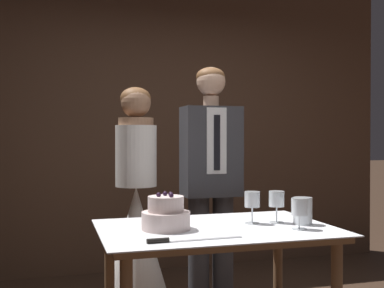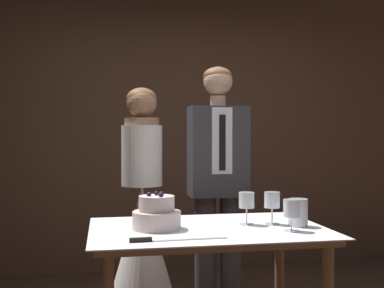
{
  "view_description": "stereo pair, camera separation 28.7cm",
  "coord_description": "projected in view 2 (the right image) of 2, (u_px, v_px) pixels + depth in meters",
  "views": [
    {
      "loc": [
        -0.97,
        -2.37,
        1.26
      ],
      "look_at": [
        -0.16,
        0.43,
        1.22
      ],
      "focal_mm": 45.0,
      "sensor_mm": 36.0,
      "label": 1
    },
    {
      "loc": [
        -0.69,
        -2.44,
        1.26
      ],
      "look_at": [
        -0.16,
        0.43,
        1.22
      ],
      "focal_mm": 45.0,
      "sensor_mm": 36.0,
      "label": 2
    }
  ],
  "objects": [
    {
      "name": "hurricane_candle",
      "position": [
        298.0,
        213.0,
        2.51
      ],
      "size": [
        0.1,
        0.1,
        0.14
      ],
      "color": "silver",
      "rests_on": "cake_table"
    },
    {
      "name": "wine_glass_middle",
      "position": [
        291.0,
        210.0,
        2.38
      ],
      "size": [
        0.08,
        0.08,
        0.16
      ],
      "color": "silver",
      "rests_on": "cake_table"
    },
    {
      "name": "wine_glass_near",
      "position": [
        272.0,
        201.0,
        2.57
      ],
      "size": [
        0.08,
        0.08,
        0.17
      ],
      "color": "silver",
      "rests_on": "cake_table"
    },
    {
      "name": "tiered_cake",
      "position": [
        157.0,
        215.0,
        2.44
      ],
      "size": [
        0.25,
        0.25,
        0.19
      ],
      "color": "beige",
      "rests_on": "cake_table"
    },
    {
      "name": "wall_back",
      "position": [
        175.0,
        125.0,
        4.67
      ],
      "size": [
        4.73,
        0.12,
        2.76
      ],
      "primitive_type": "cube",
      "color": "#513828",
      "rests_on": "ground_plane"
    },
    {
      "name": "wine_glass_far",
      "position": [
        247.0,
        201.0,
        2.56
      ],
      "size": [
        0.08,
        0.08,
        0.17
      ],
      "color": "silver",
      "rests_on": "cake_table"
    },
    {
      "name": "cake_knife",
      "position": [
        160.0,
        240.0,
        2.15
      ],
      "size": [
        0.45,
        0.04,
        0.02
      ],
      "rotation": [
        0.0,
        0.0,
        0.04
      ],
      "color": "silver",
      "rests_on": "cake_table"
    },
    {
      "name": "cake_table",
      "position": [
        208.0,
        247.0,
        2.49
      ],
      "size": [
        1.2,
        0.82,
        0.79
      ],
      "color": "brown",
      "rests_on": "ground_plane"
    },
    {
      "name": "bride",
      "position": [
        142.0,
        235.0,
        3.31
      ],
      "size": [
        0.54,
        0.54,
        1.6
      ],
      "color": "white",
      "rests_on": "ground_plane"
    },
    {
      "name": "groom",
      "position": [
        218.0,
        176.0,
        3.4
      ],
      "size": [
        0.41,
        0.25,
        1.76
      ],
      "color": "#38383D",
      "rests_on": "ground_plane"
    }
  ]
}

